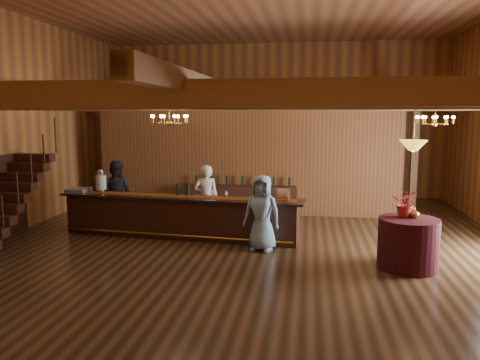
# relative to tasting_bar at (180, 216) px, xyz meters

# --- Properties ---
(floor) EXTENTS (14.00, 14.00, 0.00)m
(floor) POSITION_rel_tasting_bar_xyz_m (1.74, -0.57, -0.51)
(floor) COLOR #503421
(floor) RESTS_ON ground
(wall_back) EXTENTS (12.00, 0.10, 5.50)m
(wall_back) POSITION_rel_tasting_bar_xyz_m (1.74, 6.43, 2.24)
(wall_back) COLOR #B7722F
(wall_back) RESTS_ON floor
(wall_front) EXTENTS (12.00, 0.10, 5.50)m
(wall_front) POSITION_rel_tasting_bar_xyz_m (1.74, -7.57, 2.24)
(wall_front) COLOR #B7722F
(wall_front) RESTS_ON floor
(beam_grid) EXTENTS (11.90, 13.90, 0.39)m
(beam_grid) POSITION_rel_tasting_bar_xyz_m (1.74, -0.06, 2.73)
(beam_grid) COLOR olive
(beam_grid) RESTS_ON wall_left
(support_posts) EXTENTS (9.20, 10.20, 3.20)m
(support_posts) POSITION_rel_tasting_bar_xyz_m (1.74, -1.07, 1.09)
(support_posts) COLOR olive
(support_posts) RESTS_ON floor
(partition_wall) EXTENTS (9.00, 0.18, 3.10)m
(partition_wall) POSITION_rel_tasting_bar_xyz_m (1.24, 2.93, 1.04)
(partition_wall) COLOR brown
(partition_wall) RESTS_ON floor
(staircase) EXTENTS (1.00, 2.80, 2.00)m
(staircase) POSITION_rel_tasting_bar_xyz_m (-3.71, -1.31, 0.49)
(staircase) COLOR black
(staircase) RESTS_ON floor
(backroom_boxes) EXTENTS (4.10, 0.60, 1.10)m
(backroom_boxes) POSITION_rel_tasting_bar_xyz_m (1.45, 4.93, 0.02)
(backroom_boxes) COLOR black
(backroom_boxes) RESTS_ON floor
(tasting_bar) EXTENTS (6.10, 1.34, 1.02)m
(tasting_bar) POSITION_rel_tasting_bar_xyz_m (0.00, 0.00, 0.00)
(tasting_bar) COLOR black
(tasting_bar) RESTS_ON floor
(beverage_dispenser) EXTENTS (0.26, 0.26, 0.60)m
(beverage_dispenser) POSITION_rel_tasting_bar_xyz_m (-2.10, 0.25, 0.78)
(beverage_dispenser) COLOR silver
(beverage_dispenser) RESTS_ON tasting_bar
(glass_rack_tray) EXTENTS (0.50, 0.50, 0.10)m
(glass_rack_tray) POSITION_rel_tasting_bar_xyz_m (-2.71, 0.21, 0.55)
(glass_rack_tray) COLOR gray
(glass_rack_tray) RESTS_ON tasting_bar
(raffle_drum) EXTENTS (0.34, 0.24, 0.30)m
(raffle_drum) POSITION_rel_tasting_bar_xyz_m (2.51, -0.29, 0.67)
(raffle_drum) COLOR #9E5B39
(raffle_drum) RESTS_ON tasting_bar
(bar_bottle_0) EXTENTS (0.07, 0.07, 0.30)m
(bar_bottle_0) POSITION_rel_tasting_bar_xyz_m (-0.08, 0.12, 0.65)
(bar_bottle_0) COLOR black
(bar_bottle_0) RESTS_ON tasting_bar
(bar_bottle_1) EXTENTS (0.07, 0.07, 0.30)m
(bar_bottle_1) POSITION_rel_tasting_bar_xyz_m (0.17, 0.10, 0.65)
(bar_bottle_1) COLOR black
(bar_bottle_1) RESTS_ON tasting_bar
(bar_bottle_2) EXTENTS (0.07, 0.07, 0.30)m
(bar_bottle_2) POSITION_rel_tasting_bar_xyz_m (0.18, 0.10, 0.65)
(bar_bottle_2) COLOR black
(bar_bottle_2) RESTS_ON tasting_bar
(bar_bottle_3) EXTENTS (0.07, 0.07, 0.30)m
(bar_bottle_3) POSITION_rel_tasting_bar_xyz_m (0.19, 0.10, 0.65)
(bar_bottle_3) COLOR black
(bar_bottle_3) RESTS_ON tasting_bar
(backbar_shelf) EXTENTS (3.18, 0.73, 0.89)m
(backbar_shelf) POSITION_rel_tasting_bar_xyz_m (1.17, 2.65, -0.07)
(backbar_shelf) COLOR black
(backbar_shelf) RESTS_ON floor
(round_table) EXTENTS (1.15, 1.15, 0.99)m
(round_table) POSITION_rel_tasting_bar_xyz_m (5.02, -1.61, -0.02)
(round_table) COLOR #380E15
(round_table) RESTS_ON floor
(chandelier_left) EXTENTS (0.80, 0.80, 0.47)m
(chandelier_left) POSITION_rel_tasting_bar_xyz_m (0.13, -1.09, 2.37)
(chandelier_left) COLOR gold
(chandelier_left) RESTS_ON beam_grid
(chandelier_right) EXTENTS (0.80, 0.80, 0.49)m
(chandelier_right) POSITION_rel_tasting_bar_xyz_m (5.77, -0.08, 2.35)
(chandelier_right) COLOR gold
(chandelier_right) RESTS_ON beam_grid
(pendant_lamp) EXTENTS (0.52, 0.52, 0.90)m
(pendant_lamp) POSITION_rel_tasting_bar_xyz_m (5.02, -1.61, 1.89)
(pendant_lamp) COLOR gold
(pendant_lamp) RESTS_ON beam_grid
(bartender) EXTENTS (0.70, 0.54, 1.71)m
(bartender) POSITION_rel_tasting_bar_xyz_m (0.52, 0.69, 0.34)
(bartender) COLOR silver
(bartender) RESTS_ON floor
(staff_second) EXTENTS (0.87, 0.68, 1.77)m
(staff_second) POSITION_rel_tasting_bar_xyz_m (-1.96, 0.83, 0.37)
(staff_second) COLOR black
(staff_second) RESTS_ON floor
(guest) EXTENTS (0.92, 0.70, 1.68)m
(guest) POSITION_rel_tasting_bar_xyz_m (2.09, -0.81, 0.33)
(guest) COLOR #80AFCF
(guest) RESTS_ON floor
(floor_plant) EXTENTS (0.72, 0.64, 1.11)m
(floor_plant) POSITION_rel_tasting_bar_xyz_m (4.69, 3.21, 0.04)
(floor_plant) COLOR #214E1A
(floor_plant) RESTS_ON floor
(table_flowers) EXTENTS (0.62, 0.59, 0.55)m
(table_flowers) POSITION_rel_tasting_bar_xyz_m (4.97, -1.49, 0.75)
(table_flowers) COLOR #AF2D26
(table_flowers) RESTS_ON round_table
(table_vase) EXTENTS (0.21, 0.21, 0.32)m
(table_vase) POSITION_rel_tasting_bar_xyz_m (5.12, -1.53, 0.64)
(table_vase) COLOR gold
(table_vase) RESTS_ON round_table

